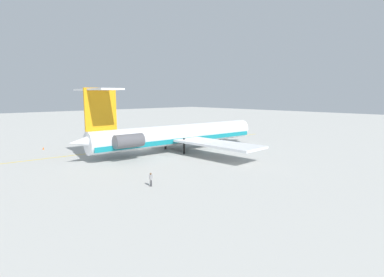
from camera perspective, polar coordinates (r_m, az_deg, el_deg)
ground at (r=67.70m, az=-9.36°, el=-2.04°), size 349.94×349.94×0.00m
main_jetliner at (r=64.01m, az=-3.31°, el=0.71°), size 45.01×39.92×13.10m
ground_crew_near_nose at (r=92.16m, az=2.00°, el=1.46°), size 0.38×0.30×1.77m
ground_crew_near_tail at (r=40.25m, az=-7.75°, el=-7.32°), size 0.39×0.30×1.83m
safety_cone_nose at (r=74.27m, az=-26.13°, el=-1.65°), size 0.40×0.40×0.55m
taxiway_centreline at (r=72.14m, az=-6.90°, el=-1.36°), size 71.35×6.47×0.01m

